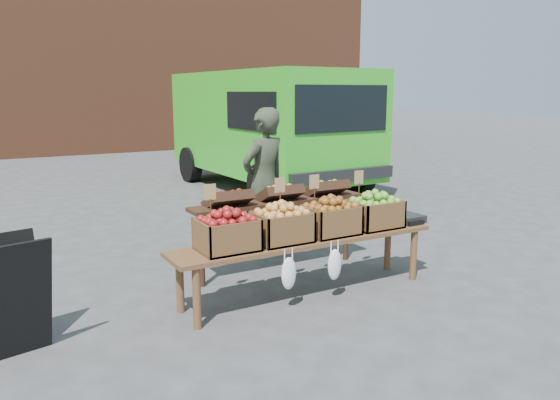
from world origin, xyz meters
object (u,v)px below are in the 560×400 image
crate_green_apples (374,214)px  display_bench (306,266)px  vendor (264,182)px  crate_red_apples (330,220)px  back_table (279,225)px  delivery_van (268,131)px  weighing_scale (405,218)px  chalkboard_sign (4,298)px  crate_golden_apples (227,235)px  crate_russet_pears (282,227)px

crate_green_apples → display_bench: bearing=180.0°
vendor → crate_red_apples: size_ratio=3.52×
back_table → crate_red_apples: size_ratio=4.20×
delivery_van → weighing_scale: 5.54m
vendor → crate_green_apples: 1.50m
vendor → chalkboard_sign: (-2.89, -1.34, -0.42)m
vendor → crate_golden_apples: vendor is taller
crate_golden_apples → crate_red_apples: (1.10, 0.00, 0.00)m
vendor → delivery_van: bearing=-136.1°
crate_golden_apples → weighing_scale: crate_golden_apples is taller
vendor → display_bench: (-0.30, -1.39, -0.59)m
chalkboard_sign → back_table: bearing=1.5°
display_bench → crate_russet_pears: 0.51m
chalkboard_sign → back_table: back_table is taller
vendor → back_table: bearing=58.2°
delivery_van → crate_green_apples: delivery_van is taller
back_table → crate_golden_apples: back_table is taller
chalkboard_sign → crate_golden_apples: (1.77, -0.05, 0.25)m
display_bench → crate_russet_pears: bearing=180.0°
crate_green_apples → weighing_scale: bearing=0.0°
delivery_van → chalkboard_sign: (-5.14, -5.31, -0.70)m
crate_russet_pears → weighing_scale: bearing=0.0°
delivery_van → crate_green_apples: 5.65m
crate_red_apples → crate_green_apples: same height
crate_russet_pears → crate_red_apples: size_ratio=1.00×
weighing_scale → back_table: bearing=147.5°
back_table → chalkboard_sign: bearing=-166.1°
delivery_van → crate_russet_pears: delivery_van is taller
chalkboard_sign → crate_russet_pears: 2.33m
back_table → crate_green_apples: size_ratio=4.20×
crate_red_apples → back_table: bearing=102.2°
back_table → crate_red_apples: 0.76m
back_table → crate_red_apples: bearing=-77.8°
vendor → chalkboard_sign: vendor is taller
vendor → crate_golden_apples: 1.80m
vendor → crate_red_apples: (-0.03, -1.39, -0.17)m
delivery_van → crate_green_apples: bearing=-108.8°
crate_golden_apples → crate_red_apples: same height
crate_golden_apples → crate_russet_pears: same height
display_bench → weighing_scale: (1.25, 0.00, 0.33)m
chalkboard_sign → back_table: (2.71, 0.67, 0.06)m
vendor → crate_green_apples: (0.52, -1.39, -0.17)m
crate_russet_pears → crate_green_apples: size_ratio=1.00×
back_table → display_bench: (-0.12, -0.72, -0.24)m
back_table → display_bench: bearing=-99.4°
delivery_van → crate_golden_apples: size_ratio=10.30×
delivery_van → chalkboard_sign: bearing=-135.0°
crate_russet_pears → crate_red_apples: same height
crate_red_apples → display_bench: bearing=180.0°
crate_golden_apples → crate_red_apples: 1.10m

